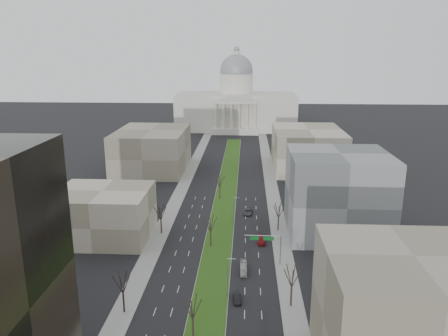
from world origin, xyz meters
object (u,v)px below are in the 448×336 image
(car_red, at_px, (261,240))
(car_grey_far, at_px, (248,212))
(box_van, at_px, (244,268))
(car_black, at_px, (237,298))

(car_red, relative_size, car_grey_far, 1.02)
(car_red, height_order, box_van, box_van)
(car_black, xyz_separation_m, car_grey_far, (2.41, 51.94, 0.03))
(car_black, bearing_deg, box_van, 77.63)
(car_red, bearing_deg, box_van, -108.27)
(car_black, relative_size, car_grey_far, 0.81)
(car_grey_far, bearing_deg, car_black, -85.38)
(car_black, bearing_deg, car_grey_far, 80.46)
(car_grey_far, distance_m, box_van, 38.91)
(car_black, distance_m, car_red, 30.38)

